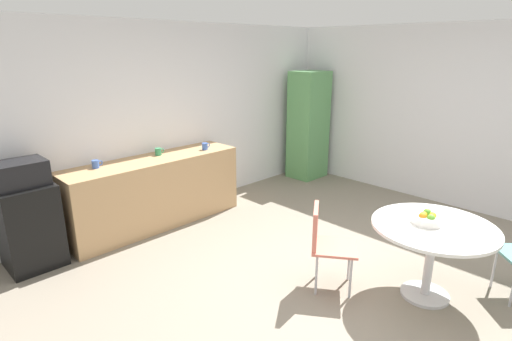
% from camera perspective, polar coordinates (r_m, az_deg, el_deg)
% --- Properties ---
extents(ground_plane, '(6.00, 6.00, 0.00)m').
position_cam_1_polar(ground_plane, '(4.21, 12.95, -15.93)').
color(ground_plane, gray).
extents(wall_back, '(6.00, 0.10, 2.60)m').
position_cam_1_polar(wall_back, '(5.77, -12.13, 7.11)').
color(wall_back, silver).
rests_on(wall_back, ground_plane).
extents(wall_side_right, '(0.10, 6.00, 2.60)m').
position_cam_1_polar(wall_side_right, '(6.39, 28.58, 6.35)').
color(wall_side_right, silver).
rests_on(wall_side_right, ground_plane).
extents(counter_block, '(2.32, 0.60, 0.90)m').
position_cam_1_polar(counter_block, '(5.44, -14.10, -2.93)').
color(counter_block, tan).
rests_on(counter_block, ground_plane).
extents(mini_fridge, '(0.54, 0.54, 0.90)m').
position_cam_1_polar(mini_fridge, '(4.91, -29.42, -6.87)').
color(mini_fridge, black).
rests_on(mini_fridge, ground_plane).
extents(microwave, '(0.48, 0.38, 0.26)m').
position_cam_1_polar(microwave, '(4.73, -30.44, -0.38)').
color(microwave, black).
rests_on(microwave, mini_fridge).
extents(locker_cabinet, '(0.60, 0.50, 1.88)m').
position_cam_1_polar(locker_cabinet, '(7.22, 7.42, 6.37)').
color(locker_cabinet, '#599959').
rests_on(locker_cabinet, ground_plane).
extents(round_table, '(1.09, 1.09, 0.73)m').
position_cam_1_polar(round_table, '(4.03, 23.73, -8.88)').
color(round_table, silver).
rests_on(round_table, ground_plane).
extents(chair_coral, '(0.59, 0.59, 0.83)m').
position_cam_1_polar(chair_coral, '(3.94, 9.70, -9.39)').
color(chair_coral, silver).
rests_on(chair_coral, ground_plane).
extents(fruit_bowl, '(0.27, 0.27, 0.13)m').
position_cam_1_polar(fruit_bowl, '(3.98, 23.05, -6.30)').
color(fruit_bowl, silver).
rests_on(fruit_bowl, round_table).
extents(mug_white, '(0.13, 0.08, 0.09)m').
position_cam_1_polar(mug_white, '(5.08, -21.76, 0.85)').
color(mug_white, '#3F66BF').
rests_on(mug_white, counter_block).
extents(mug_green, '(0.13, 0.08, 0.09)m').
position_cam_1_polar(mug_green, '(5.45, -13.66, 2.62)').
color(mug_green, '#338C59').
rests_on(mug_green, counter_block).
extents(mug_red, '(0.13, 0.08, 0.09)m').
position_cam_1_polar(mug_red, '(5.63, -7.24, 3.44)').
color(mug_red, '#3F66BF').
rests_on(mug_red, counter_block).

